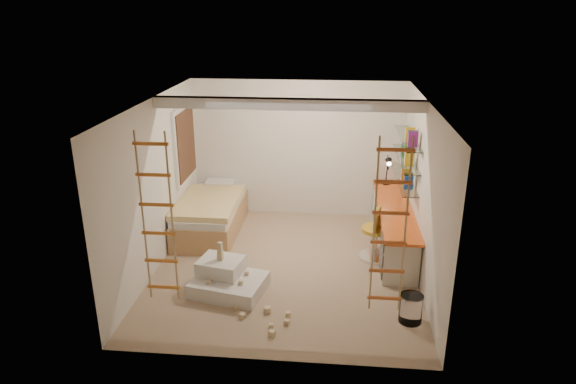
# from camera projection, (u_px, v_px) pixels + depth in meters

# --- Properties ---
(floor) EXTENTS (4.50, 4.50, 0.00)m
(floor) POSITION_uv_depth(u_px,v_px,m) (286.00, 267.00, 8.07)
(floor) COLOR #9F8266
(floor) RESTS_ON ground
(ceiling_beam) EXTENTS (4.00, 0.18, 0.16)m
(ceiling_beam) POSITION_uv_depth(u_px,v_px,m) (288.00, 104.00, 7.48)
(ceiling_beam) COLOR white
(ceiling_beam) RESTS_ON ceiling
(window_frame) EXTENTS (0.06, 1.15, 1.35)m
(window_frame) POSITION_uv_depth(u_px,v_px,m) (184.00, 144.00, 9.11)
(window_frame) COLOR white
(window_frame) RESTS_ON wall_left
(window_blind) EXTENTS (0.02, 1.00, 1.20)m
(window_blind) POSITION_uv_depth(u_px,v_px,m) (186.00, 144.00, 9.11)
(window_blind) COLOR #4C2D1E
(window_blind) RESTS_ON window_frame
(rope_ladder_left) EXTENTS (0.41, 0.04, 2.13)m
(rope_ladder_left) POSITION_uv_depth(u_px,v_px,m) (158.00, 219.00, 6.03)
(rope_ladder_left) COLOR orange
(rope_ladder_left) RESTS_ON ceiling
(rope_ladder_right) EXTENTS (0.41, 0.04, 2.13)m
(rope_ladder_right) POSITION_uv_depth(u_px,v_px,m) (390.00, 228.00, 5.79)
(rope_ladder_right) COLOR #BD4620
(rope_ladder_right) RESTS_ON ceiling
(waste_bin) EXTENTS (0.30, 0.30, 0.38)m
(waste_bin) POSITION_uv_depth(u_px,v_px,m) (411.00, 308.00, 6.64)
(waste_bin) COLOR white
(waste_bin) RESTS_ON floor
(desk) EXTENTS (0.56, 2.80, 0.75)m
(desk) POSITION_uv_depth(u_px,v_px,m) (393.00, 226.00, 8.59)
(desk) COLOR #E0581A
(desk) RESTS_ON floor
(shelves) EXTENTS (0.25, 1.80, 0.71)m
(shelves) POSITION_uv_depth(u_px,v_px,m) (406.00, 158.00, 8.44)
(shelves) COLOR white
(shelves) RESTS_ON wall_right
(bed) EXTENTS (1.02, 2.00, 0.69)m
(bed) POSITION_uv_depth(u_px,v_px,m) (211.00, 214.00, 9.23)
(bed) COLOR #AD7F51
(bed) RESTS_ON floor
(task_lamp) EXTENTS (0.14, 0.36, 0.57)m
(task_lamp) POSITION_uv_depth(u_px,v_px,m) (388.00, 167.00, 9.23)
(task_lamp) COLOR black
(task_lamp) RESTS_ON desk
(swivel_chair) EXTENTS (0.65, 0.65, 0.88)m
(swivel_chair) POSITION_uv_depth(u_px,v_px,m) (375.00, 240.00, 8.24)
(swivel_chair) COLOR gold
(swivel_chair) RESTS_ON floor
(play_platform) EXTENTS (1.13, 0.96, 0.44)m
(play_platform) POSITION_uv_depth(u_px,v_px,m) (227.00, 280.00, 7.36)
(play_platform) COLOR silver
(play_platform) RESTS_ON floor
(toy_blocks) EXTENTS (1.21, 1.20, 0.71)m
(toy_blocks) POSITION_uv_depth(u_px,v_px,m) (246.00, 291.00, 6.97)
(toy_blocks) COLOR #CCB284
(toy_blocks) RESTS_ON floor
(books) EXTENTS (0.14, 0.58, 0.92)m
(books) POSITION_uv_depth(u_px,v_px,m) (406.00, 150.00, 8.39)
(books) COLOR #194CA5
(books) RESTS_ON shelves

